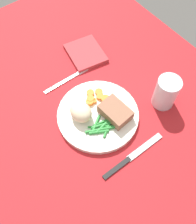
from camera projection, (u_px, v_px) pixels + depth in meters
dining_table at (91, 114)px, 75.34cm from camera, size 120.00×90.00×2.00cm
dinner_plate at (98, 115)px, 73.07cm from camera, size 24.00×24.00×1.60cm
meat_portion at (115, 112)px, 70.81cm from camera, size 9.48×7.08×3.23cm
mashed_potatoes at (81, 112)px, 69.88cm from camera, size 7.15×5.76×4.76cm
carrot_slices at (96, 98)px, 74.47cm from camera, size 7.34×6.77×1.25cm
green_beans at (102, 127)px, 69.82cm from camera, size 6.81×9.98×0.89cm
fork at (66, 80)px, 80.12cm from camera, size 1.44×16.60×0.40cm
knife at (132, 157)px, 67.33cm from camera, size 1.70×20.50×0.64cm
water_glass at (165, 94)px, 72.53cm from camera, size 6.77×6.77×10.21cm
napkin at (86, 53)px, 85.29cm from camera, size 15.01×13.35×1.31cm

